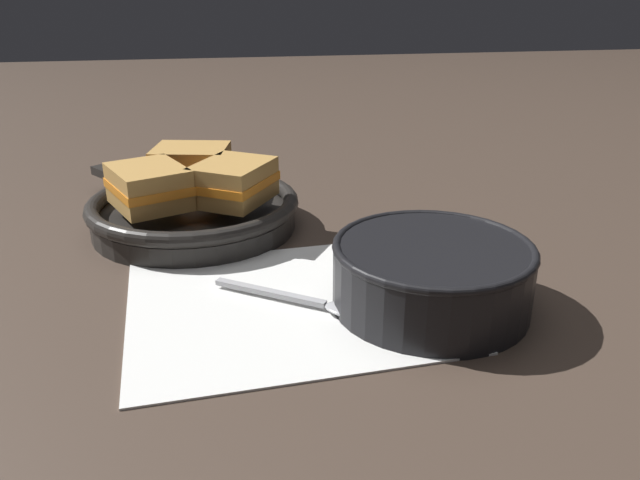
{
  "coord_description": "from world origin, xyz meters",
  "views": [
    {
      "loc": [
        -0.09,
        -0.57,
        0.28
      ],
      "look_at": [
        0.02,
        0.01,
        0.03
      ],
      "focal_mm": 35.0,
      "sensor_mm": 36.0,
      "label": 1
    }
  ],
  "objects": [
    {
      "name": "spoon",
      "position": [
        0.01,
        -0.08,
        0.01
      ],
      "size": [
        0.15,
        0.11,
        0.01
      ],
      "rotation": [
        0.0,
        0.0,
        -0.61
      ],
      "color": "#B7B7BC",
      "rests_on": "napkin"
    },
    {
      "name": "sandwich_near_left",
      "position": [
        -0.15,
        0.13,
        0.07
      ],
      "size": [
        0.11,
        0.12,
        0.05
      ],
      "rotation": [
        0.0,
        0.0,
        5.11
      ],
      "color": "#C18E47",
      "rests_on": "skillet"
    },
    {
      "name": "skillet",
      "position": [
        -0.11,
        0.16,
        0.02
      ],
      "size": [
        0.27,
        0.32,
        0.04
      ],
      "color": "black",
      "rests_on": "ground_plane"
    },
    {
      "name": "ground_plane",
      "position": [
        0.0,
        0.0,
        0.0
      ],
      "size": [
        4.0,
        4.0,
        0.0
      ],
      "primitive_type": "plane",
      "color": "#47382D"
    },
    {
      "name": "sandwich_far_left",
      "position": [
        -0.11,
        0.21,
        0.07
      ],
      "size": [
        0.11,
        0.09,
        0.05
      ],
      "rotation": [
        0.0,
        0.0,
        9.21
      ],
      "color": "#C18E47",
      "rests_on": "skillet"
    },
    {
      "name": "soup_bowl",
      "position": [
        0.11,
        -0.09,
        0.04
      ],
      "size": [
        0.18,
        0.18,
        0.06
      ],
      "color": "black",
      "rests_on": "ground_plane"
    },
    {
      "name": "napkin",
      "position": [
        -0.02,
        -0.06,
        0.0
      ],
      "size": [
        0.31,
        0.27,
        0.0
      ],
      "color": "white",
      "rests_on": "ground_plane"
    },
    {
      "name": "sandwich_near_right",
      "position": [
        -0.06,
        0.13,
        0.07
      ],
      "size": [
        0.11,
        0.12,
        0.05
      ],
      "rotation": [
        0.0,
        0.0,
        7.28
      ],
      "color": "#C18E47",
      "rests_on": "skillet"
    }
  ]
}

